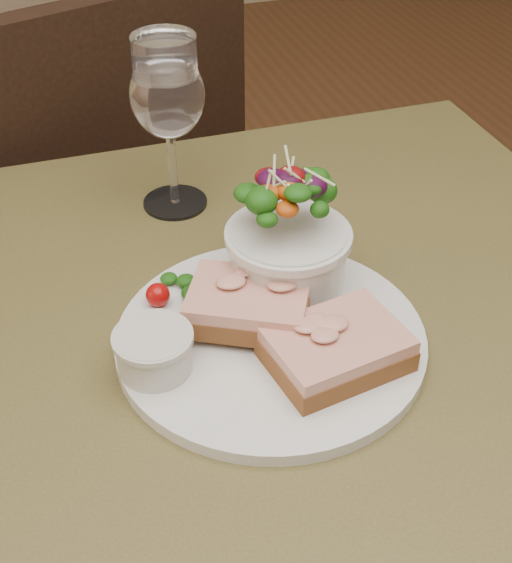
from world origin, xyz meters
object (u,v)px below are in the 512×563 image
object	(u,v)px
cafe_table	(264,433)
ramekin	(154,350)
sandwich_back	(248,304)
dinner_plate	(271,339)
chair_far	(92,309)
sandwich_front	(336,348)
salad_bowl	(288,233)
wine_glass	(168,100)

from	to	relation	value
cafe_table	ramekin	world-z (taller)	ramekin
sandwich_back	cafe_table	bearing A→B (deg)	-51.56
dinner_plate	sandwich_back	world-z (taller)	sandwich_back
chair_far	sandwich_front	bearing A→B (deg)	83.09
cafe_table	dinner_plate	size ratio (longest dim) A/B	2.98
ramekin	salad_bowl	bearing A→B (deg)	26.32
chair_far	dinner_plate	distance (m)	0.81
sandwich_front	sandwich_back	size ratio (longest dim) A/B	0.96
dinner_plate	ramekin	xyz separation A→B (m)	(-0.10, -0.01, 0.03)
salad_bowl	dinner_plate	bearing A→B (deg)	-121.46
sandwich_front	ramekin	world-z (taller)	ramekin
cafe_table	sandwich_front	size ratio (longest dim) A/B	6.60
sandwich_back	wine_glass	distance (m)	0.25
ramekin	wine_glass	bearing A→B (deg)	73.34
dinner_plate	wine_glass	xyz separation A→B (m)	(-0.03, 0.25, 0.12)
ramekin	sandwich_back	bearing A→B (deg)	17.23
wine_glass	cafe_table	bearing A→B (deg)	-86.18
sandwich_front	salad_bowl	bearing A→B (deg)	81.99
sandwich_back	salad_bowl	bearing A→B (deg)	67.38
chair_far	sandwich_back	size ratio (longest dim) A/B	7.11
salad_bowl	cafe_table	bearing A→B (deg)	-122.65
chair_far	salad_bowl	world-z (taller)	chair_far
sandwich_front	salad_bowl	world-z (taller)	salad_bowl
cafe_table	ramekin	size ratio (longest dim) A/B	13.12
cafe_table	ramekin	bearing A→B (deg)	179.09
ramekin	wine_glass	distance (m)	0.28
salad_bowl	wine_glass	xyz separation A→B (m)	(-0.06, 0.19, 0.05)
chair_far	ramekin	world-z (taller)	chair_far
sandwich_front	wine_glass	world-z (taller)	wine_glass
sandwich_back	ramekin	distance (m)	0.09
wine_glass	dinner_plate	bearing A→B (deg)	-83.95
sandwich_front	cafe_table	bearing A→B (deg)	131.92
dinner_plate	cafe_table	bearing A→B (deg)	-128.34
sandwich_front	sandwich_back	distance (m)	0.09
chair_far	sandwich_back	bearing A→B (deg)	79.71
chair_far	ramekin	bearing A→B (deg)	71.77
cafe_table	dinner_plate	bearing A→B (deg)	51.66
chair_far	sandwich_back	distance (m)	0.81
salad_bowl	ramekin	bearing A→B (deg)	-153.68
sandwich_back	salad_bowl	distance (m)	0.07
sandwich_back	salad_bowl	world-z (taller)	salad_bowl
cafe_table	dinner_plate	xyz separation A→B (m)	(0.01, 0.01, 0.11)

